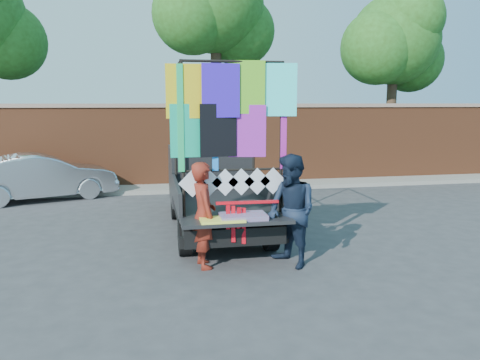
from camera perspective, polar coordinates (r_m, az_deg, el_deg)
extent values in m
plane|color=#38383A|center=(8.37, -1.58, -8.92)|extent=(90.00, 90.00, 0.00)
cube|color=brown|center=(14.96, -6.01, 4.04)|extent=(30.00, 0.35, 2.50)
cube|color=gray|center=(14.90, -6.10, 9.03)|extent=(30.00, 0.45, 0.12)
cube|color=gray|center=(14.43, -5.69, -0.92)|extent=(30.00, 1.20, 0.12)
sphere|color=#285117|center=(17.10, -26.46, 14.88)|extent=(2.40, 2.40, 2.40)
cylinder|color=#38281C|center=(16.20, -2.91, 9.73)|extent=(0.36, 0.36, 5.46)
sphere|color=#285117|center=(16.52, -3.00, 20.61)|extent=(3.20, 3.20, 3.20)
sphere|color=#285117|center=(16.92, -0.01, 17.67)|extent=(2.40, 2.40, 2.40)
sphere|color=#285117|center=(16.06, -5.83, 19.49)|extent=(2.60, 2.60, 2.60)
cylinder|color=#38281C|center=(18.29, 17.90, 7.82)|extent=(0.36, 0.36, 4.55)
sphere|color=#285117|center=(18.43, 18.32, 15.92)|extent=(3.20, 3.20, 3.20)
sphere|color=#285117|center=(19.15, 20.04, 13.61)|extent=(2.40, 2.40, 2.40)
sphere|color=#285117|center=(17.76, 16.42, 15.22)|extent=(2.60, 2.60, 2.60)
sphere|color=#285117|center=(18.15, 20.27, 18.01)|extent=(2.20, 2.20, 2.20)
cylinder|color=black|center=(10.80, -7.80, -3.02)|extent=(0.22, 0.65, 0.65)
cylinder|color=black|center=(8.24, -6.74, -6.92)|extent=(0.22, 0.65, 0.65)
cylinder|color=black|center=(10.99, 0.20, -2.72)|extent=(0.22, 0.65, 0.65)
cylinder|color=black|center=(8.48, 3.70, -6.40)|extent=(0.22, 0.65, 0.65)
cube|color=black|center=(9.50, -2.73, -3.62)|extent=(1.67, 4.12, 0.29)
cube|color=black|center=(8.73, -2.04, -2.93)|extent=(1.77, 2.26, 0.10)
cube|color=black|center=(8.60, -7.75, -1.74)|extent=(0.06, 2.26, 0.44)
cube|color=black|center=(8.86, 3.48, -1.34)|extent=(0.06, 2.26, 0.44)
cube|color=black|center=(9.77, -3.06, -0.33)|extent=(1.77, 0.06, 0.44)
cube|color=black|center=(10.69, -3.77, 0.77)|extent=(1.77, 1.57, 1.23)
cube|color=#8C9EAD|center=(10.20, -3.48, 2.59)|extent=(1.57, 0.06, 0.54)
cube|color=#8C9EAD|center=(11.39, -4.25, 2.29)|extent=(1.57, 0.10, 0.69)
cube|color=black|center=(11.79, -4.43, 0.36)|extent=(1.72, 0.88, 0.54)
cube|color=black|center=(7.41, -0.38, -5.01)|extent=(1.77, 0.54, 0.06)
cube|color=black|center=(7.72, -0.69, -7.28)|extent=(1.82, 0.15, 0.18)
cylinder|color=black|center=(7.44, -7.01, 4.80)|extent=(0.05, 0.05, 2.45)
cylinder|color=black|center=(9.49, -7.90, 5.75)|extent=(0.05, 0.05, 2.45)
cylinder|color=black|center=(7.72, 5.04, 5.00)|extent=(0.05, 0.05, 2.45)
cylinder|color=black|center=(9.71, 1.68, 5.92)|extent=(0.05, 0.05, 2.45)
cylinder|color=black|center=(7.54, -0.90, 14.26)|extent=(1.67, 0.04, 0.04)
cylinder|color=black|center=(9.57, -3.12, 13.21)|extent=(1.67, 0.04, 0.04)
cylinder|color=black|center=(8.47, -7.69, 13.64)|extent=(0.04, 2.11, 0.04)
cylinder|color=black|center=(8.72, 3.24, 13.58)|extent=(0.04, 2.11, 0.04)
cylinder|color=black|center=(7.59, -0.86, 1.23)|extent=(1.67, 0.04, 0.04)
cube|color=yellow|center=(7.40, -6.58, 10.87)|extent=(0.61, 0.01, 0.83)
cube|color=#3B1AED|center=(7.42, -2.70, 10.91)|extent=(0.61, 0.01, 0.83)
cube|color=#62C522|center=(7.55, 1.01, 10.90)|extent=(0.61, 0.01, 0.83)
cube|color=#35FFFC|center=(7.62, 4.74, 10.85)|extent=(0.61, 0.01, 0.83)
cube|color=#0DBF8C|center=(7.41, -6.49, 5.94)|extent=(0.61, 0.01, 0.83)
cube|color=black|center=(7.43, -2.67, 5.99)|extent=(0.61, 0.01, 0.83)
cube|color=purple|center=(7.55, 0.99, 6.06)|extent=(0.61, 0.01, 0.83)
cube|color=#17BE69|center=(7.38, -7.27, 7.43)|extent=(0.10, 0.01, 1.67)
cube|color=#C420AA|center=(7.67, 5.37, 7.53)|extent=(0.10, 0.01, 1.67)
cube|color=#1C84FF|center=(7.43, -3.08, 7.50)|extent=(0.10, 0.01, 1.67)
cube|color=white|center=(7.51, -5.84, -0.43)|extent=(0.44, 0.01, 0.44)
cube|color=white|center=(7.53, -3.82, -0.36)|extent=(0.44, 0.01, 0.44)
cube|color=white|center=(7.57, -1.81, -0.30)|extent=(0.44, 0.01, 0.44)
cube|color=white|center=(7.62, 0.17, -0.23)|extent=(0.44, 0.01, 0.44)
cube|color=white|center=(7.67, 2.12, -0.17)|extent=(0.44, 0.01, 0.44)
cube|color=white|center=(7.74, 4.05, -0.11)|extent=(0.44, 0.01, 0.44)
cube|color=#D02E45|center=(7.41, 0.37, -4.46)|extent=(0.74, 0.44, 0.08)
cube|color=#F6FF50|center=(7.29, -2.18, -4.85)|extent=(0.69, 0.39, 0.04)
imported|color=silver|center=(13.87, -22.90, 0.36)|extent=(4.06, 2.51, 1.26)
imported|color=maroon|center=(7.51, -4.51, -4.27)|extent=(0.50, 0.68, 1.71)
imported|color=#152135|center=(7.55, 6.29, -3.78)|extent=(0.97, 1.08, 1.83)
cube|color=red|center=(7.46, 0.91, -2.74)|extent=(1.01, 0.10, 0.04)
cube|color=red|center=(7.46, -1.47, -5.26)|extent=(0.06, 0.02, 0.59)
cube|color=red|center=(7.48, -0.83, -5.38)|extent=(0.06, 0.02, 0.59)
cube|color=red|center=(7.50, -0.18, -5.50)|extent=(0.06, 0.02, 0.59)
cube|color=red|center=(7.52, 0.46, -5.61)|extent=(0.06, 0.02, 0.59)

